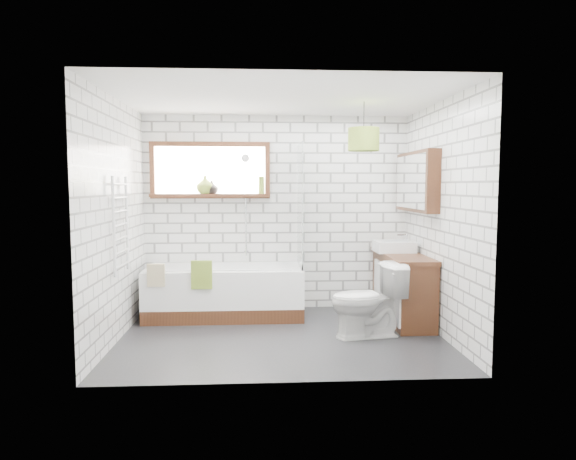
{
  "coord_description": "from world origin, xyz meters",
  "views": [
    {
      "loc": [
        -0.25,
        -5.36,
        1.6
      ],
      "look_at": [
        0.08,
        0.25,
        1.12
      ],
      "focal_mm": 32.0,
      "sensor_mm": 36.0,
      "label": 1
    }
  ],
  "objects": [
    {
      "name": "vanity",
      "position": [
        1.48,
        0.6,
        0.4
      ],
      "size": [
        0.45,
        1.39,
        0.79
      ],
      "primitive_type": "cube",
      "color": "black",
      "rests_on": "floor"
    },
    {
      "name": "basin",
      "position": [
        1.42,
        0.79,
        0.86
      ],
      "size": [
        0.46,
        0.4,
        0.13
      ],
      "primitive_type": "cube",
      "color": "white",
      "rests_on": "vanity"
    },
    {
      "name": "vase_dark",
      "position": [
        -0.83,
        1.23,
        1.56
      ],
      "size": [
        0.21,
        0.21,
        0.17
      ],
      "primitive_type": "imported",
      "rotation": [
        0.0,
        0.0,
        -0.35
      ],
      "color": "black",
      "rests_on": "window"
    },
    {
      "name": "towel_radiator",
      "position": [
        -1.66,
        0.0,
        1.2
      ],
      "size": [
        0.06,
        0.52,
        1.0
      ],
      "primitive_type": "cube",
      "color": "white",
      "rests_on": "wall_left"
    },
    {
      "name": "pendant",
      "position": [
        0.9,
        0.17,
        2.1
      ],
      "size": [
        0.34,
        0.34,
        0.25
      ],
      "primitive_type": "cylinder",
      "color": "olive",
      "rests_on": "ceiling"
    },
    {
      "name": "bathtub",
      "position": [
        -0.65,
        0.88,
        0.31
      ],
      "size": [
        1.89,
        0.83,
        0.61
      ],
      "primitive_type": "cube",
      "color": "white",
      "rests_on": "floor"
    },
    {
      "name": "wall_back",
      "position": [
        0.0,
        1.3,
        1.25
      ],
      "size": [
        3.4,
        0.01,
        2.5
      ],
      "primitive_type": "cube",
      "color": "white",
      "rests_on": "ground"
    },
    {
      "name": "wall_right",
      "position": [
        1.7,
        0.0,
        1.25
      ],
      "size": [
        0.01,
        2.6,
        2.5
      ],
      "primitive_type": "cube",
      "color": "white",
      "rests_on": "ground"
    },
    {
      "name": "bottle",
      "position": [
        -0.2,
        1.23,
        1.59
      ],
      "size": [
        0.09,
        0.09,
        0.22
      ],
      "primitive_type": "cylinder",
      "rotation": [
        0.0,
        0.0,
        0.35
      ],
      "color": "olive",
      "rests_on": "window"
    },
    {
      "name": "shower_riser",
      "position": [
        -0.4,
        1.26,
        1.35
      ],
      "size": [
        0.02,
        0.02,
        1.3
      ],
      "primitive_type": "cylinder",
      "color": "silver",
      "rests_on": "wall_back"
    },
    {
      "name": "shower_screen",
      "position": [
        0.27,
        0.88,
        1.36
      ],
      "size": [
        0.02,
        0.72,
        1.5
      ],
      "primitive_type": "cube",
      "color": "white",
      "rests_on": "bathtub"
    },
    {
      "name": "wall_front",
      "position": [
        0.0,
        -1.3,
        1.25
      ],
      "size": [
        3.4,
        0.01,
        2.5
      ],
      "primitive_type": "cube",
      "color": "white",
      "rests_on": "ground"
    },
    {
      "name": "toilet",
      "position": [
        0.91,
        -0.07,
        0.39
      ],
      "size": [
        0.55,
        0.83,
        0.78
      ],
      "primitive_type": "imported",
      "rotation": [
        0.0,
        0.0,
        -1.41
      ],
      "color": "white",
      "rests_on": "floor"
    },
    {
      "name": "mirror_cabinet",
      "position": [
        1.62,
        0.6,
        1.65
      ],
      "size": [
        0.16,
        1.2,
        0.7
      ],
      "primitive_type": "cube",
      "color": "black",
      "rests_on": "wall_right"
    },
    {
      "name": "vase_olive",
      "position": [
        -0.91,
        1.23,
        1.59
      ],
      "size": [
        0.22,
        0.22,
        0.23
      ],
      "primitive_type": "imported",
      "rotation": [
        0.0,
        0.0,
        -0.01
      ],
      "color": "olive",
      "rests_on": "window"
    },
    {
      "name": "tap",
      "position": [
        1.58,
        0.79,
        0.93
      ],
      "size": [
        0.03,
        0.03,
        0.17
      ],
      "primitive_type": "cylinder",
      "rotation": [
        0.0,
        0.0,
        0.08
      ],
      "color": "silver",
      "rests_on": "vanity"
    },
    {
      "name": "wall_left",
      "position": [
        -1.7,
        0.0,
        1.25
      ],
      "size": [
        0.01,
        2.6,
        2.5
      ],
      "primitive_type": "cube",
      "color": "white",
      "rests_on": "ground"
    },
    {
      "name": "window",
      "position": [
        -0.85,
        1.26,
        1.8
      ],
      "size": [
        1.52,
        0.16,
        0.68
      ],
      "primitive_type": "cube",
      "color": "black",
      "rests_on": "wall_back"
    },
    {
      "name": "towel_green",
      "position": [
        -0.89,
        0.47,
        0.59
      ],
      "size": [
        0.24,
        0.06,
        0.32
      ],
      "primitive_type": "cube",
      "color": "olive",
      "rests_on": "bathtub"
    },
    {
      "name": "towel_beige",
      "position": [
        -1.4,
        0.47,
        0.59
      ],
      "size": [
        0.2,
        0.05,
        0.26
      ],
      "primitive_type": "cube",
      "color": "tan",
      "rests_on": "bathtub"
    },
    {
      "name": "ceiling",
      "position": [
        0.0,
        0.0,
        2.5
      ],
      "size": [
        3.4,
        2.6,
        0.01
      ],
      "primitive_type": "cube",
      "color": "white",
      "rests_on": "ground"
    },
    {
      "name": "floor",
      "position": [
        0.0,
        0.0,
        -0.01
      ],
      "size": [
        3.4,
        2.6,
        0.01
      ],
      "primitive_type": "cube",
      "color": "black",
      "rests_on": "ground"
    }
  ]
}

